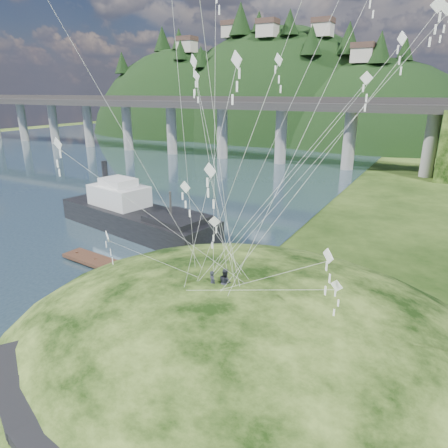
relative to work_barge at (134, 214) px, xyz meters
The scene contains 8 objects.
ground 22.70m from the work_barge, 49.28° to the right, with size 320.00×320.00×0.00m, color black.
grass_hill 27.55m from the work_barge, 33.64° to the right, with size 36.00×32.00×13.00m.
bridge 54.75m from the work_barge, 102.47° to the left, with size 160.00×11.00×15.00m.
far_ridge 109.32m from the work_barge, 105.35° to the left, with size 153.00×70.00×94.50m.
work_barge is the anchor object (origin of this frame).
wooden_dock 12.25m from the work_barge, 57.37° to the right, with size 13.63×3.29×0.96m.
kite_flyers 26.79m from the work_barge, 36.71° to the right, with size 1.61×1.16×1.83m.
kite_swarm 31.29m from the work_barge, 32.92° to the right, with size 19.32×15.80×21.08m.
Camera 1 is at (17.43, -18.20, 16.25)m, focal length 32.00 mm.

